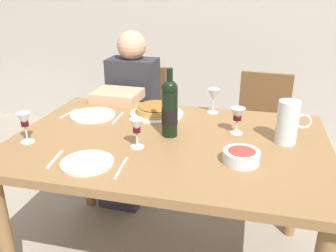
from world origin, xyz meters
name	(u,v)px	position (x,y,z in m)	size (l,w,h in m)	color
dining_table	(169,156)	(0.00, 0.00, 0.67)	(1.50, 1.00, 0.76)	olive
wine_bottle	(170,108)	(-0.01, 0.04, 0.90)	(0.08, 0.08, 0.33)	black
water_pitcher	(287,125)	(0.54, 0.09, 0.85)	(0.15, 0.10, 0.20)	silver
baked_tart	(157,110)	(-0.15, 0.31, 0.79)	(0.30, 0.30, 0.06)	white
salad_bowl	(241,156)	(0.35, -0.16, 0.79)	(0.15, 0.15, 0.06)	silver
wine_glass_left_diner	(137,128)	(-0.12, -0.12, 0.86)	(0.06, 0.06, 0.14)	silver
wine_glass_right_diner	(24,122)	(-0.64, -0.20, 0.86)	(0.06, 0.06, 0.15)	silver
wine_glass_centre	(237,116)	(0.31, 0.15, 0.85)	(0.07, 0.07, 0.13)	silver
wine_glass_spare	(214,96)	(0.16, 0.42, 0.86)	(0.07, 0.07, 0.14)	silver
dinner_plate_left_setting	(93,115)	(-0.49, 0.20, 0.77)	(0.25, 0.25, 0.01)	silver
dinner_plate_right_setting	(87,163)	(-0.27, -0.33, 0.77)	(0.22, 0.22, 0.01)	silver
fork_left_setting	(69,114)	(-0.64, 0.20, 0.76)	(0.16, 0.01, 0.01)	silver
knife_left_setting	(118,118)	(-0.34, 0.20, 0.76)	(0.18, 0.01, 0.01)	silver
knife_right_setting	(121,168)	(-0.12, -0.33, 0.76)	(0.18, 0.01, 0.01)	silver
spoon_right_setting	(55,159)	(-0.42, -0.33, 0.76)	(0.16, 0.01, 0.01)	silver
chair_left	(140,117)	(-0.45, 0.91, 0.50)	(0.41, 0.41, 0.87)	brown
diner_left	(128,113)	(-0.45, 0.67, 0.62)	(0.35, 0.51, 1.16)	#2D2D33
chair_right	(261,128)	(0.46, 0.91, 0.50)	(0.43, 0.43, 0.87)	brown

